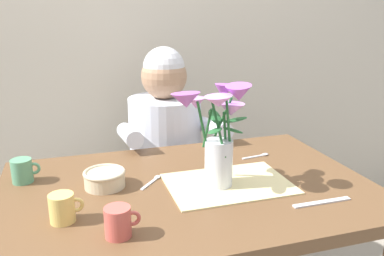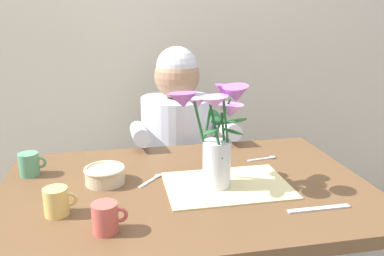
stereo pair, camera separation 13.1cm
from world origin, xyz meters
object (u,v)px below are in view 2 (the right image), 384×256
at_px(seated_person, 178,165).
at_px(coffee_cup, 57,201).
at_px(dinner_knife, 319,209).
at_px(ceramic_mug, 106,218).
at_px(flower_vase, 216,130).
at_px(tea_cup, 29,164).
at_px(ceramic_bowl, 105,174).

relative_size(seated_person, coffee_cup, 12.20).
height_order(dinner_knife, ceramic_mug, ceramic_mug).
bearing_deg(flower_vase, coffee_cup, -169.46).
distance_m(ceramic_mug, tea_cup, 0.50).
relative_size(ceramic_bowl, ceramic_mug, 1.46).
xyz_separation_m(ceramic_bowl, tea_cup, (-0.26, 0.12, 0.01)).
bearing_deg(ceramic_bowl, coffee_cup, -123.92).
bearing_deg(dinner_knife, seated_person, 107.52).
bearing_deg(tea_cup, flower_vase, -20.13).
bearing_deg(ceramic_mug, seated_person, 69.07).
distance_m(flower_vase, tea_cup, 0.66).
height_order(ceramic_bowl, ceramic_mug, ceramic_mug).
xyz_separation_m(coffee_cup, tea_cup, (-0.13, 0.31, 0.00)).
bearing_deg(coffee_cup, seated_person, 57.90).
bearing_deg(ceramic_bowl, tea_cup, 155.16).
bearing_deg(dinner_knife, tea_cup, 153.40).
bearing_deg(ceramic_mug, coffee_cup, 138.64).
xyz_separation_m(seated_person, tea_cup, (-0.59, -0.43, 0.22)).
bearing_deg(ceramic_bowl, ceramic_mug, -88.91).
distance_m(seated_person, dinner_knife, 0.91).
height_order(flower_vase, ceramic_bowl, flower_vase).
xyz_separation_m(ceramic_bowl, coffee_cup, (-0.13, -0.19, 0.01)).
bearing_deg(flower_vase, ceramic_bowl, 163.53).
xyz_separation_m(dinner_knife, coffee_cup, (-0.74, 0.12, 0.04)).
bearing_deg(tea_cup, dinner_knife, -26.36).
bearing_deg(flower_vase, tea_cup, 159.87).
xyz_separation_m(flower_vase, tea_cup, (-0.60, 0.22, -0.15)).
bearing_deg(flower_vase, ceramic_mug, -148.78).
bearing_deg(seated_person, coffee_cup, -126.08).
height_order(flower_vase, coffee_cup, flower_vase).
bearing_deg(dinner_knife, ceramic_bowl, 152.77).
relative_size(seated_person, ceramic_mug, 12.20).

